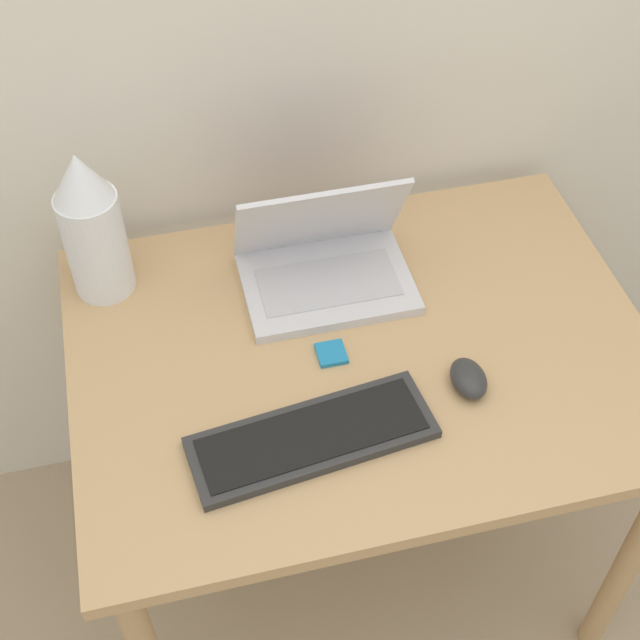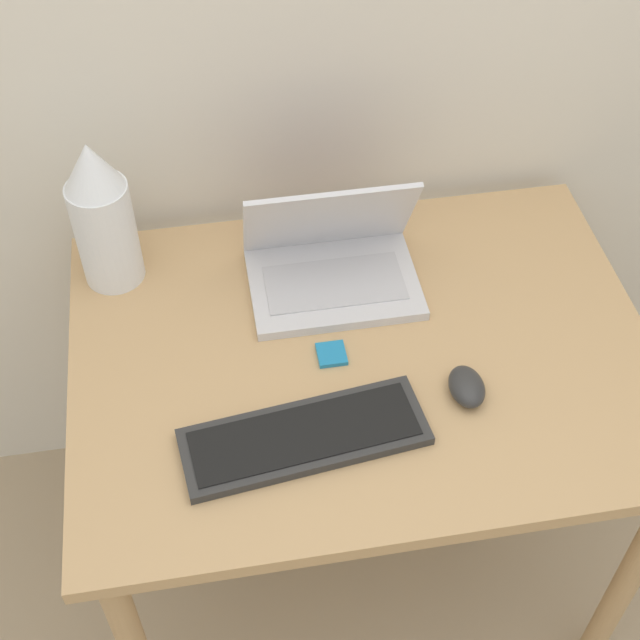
# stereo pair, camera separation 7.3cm
# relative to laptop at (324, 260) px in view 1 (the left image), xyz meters

# --- Properties ---
(desk) EXTENTS (1.06, 0.78, 0.77)m
(desk) POSITION_rel_laptop_xyz_m (0.03, -0.19, -0.15)
(desk) COLOR tan
(desk) RESTS_ON ground_plane
(laptop) EXTENTS (0.32, 0.24, 0.23)m
(laptop) POSITION_rel_laptop_xyz_m (0.00, 0.00, 0.00)
(laptop) COLOR silver
(laptop) RESTS_ON desk
(keyboard) EXTENTS (0.42, 0.19, 0.02)m
(keyboard) POSITION_rel_laptop_xyz_m (-0.11, -0.37, -0.04)
(keyboard) COLOR #2D2D2D
(keyboard) RESTS_ON desk
(mouse) EXTENTS (0.06, 0.09, 0.04)m
(mouse) POSITION_rel_laptop_xyz_m (0.18, -0.32, -0.03)
(mouse) COLOR #2D2D2D
(mouse) RESTS_ON desk
(vase) EXTENTS (0.12, 0.12, 0.31)m
(vase) POSITION_rel_laptop_xyz_m (-0.42, 0.08, 0.10)
(vase) COLOR white
(vase) RESTS_ON desk
(mp3_player) EXTENTS (0.05, 0.05, 0.01)m
(mp3_player) POSITION_rel_laptop_xyz_m (-0.03, -0.19, -0.05)
(mp3_player) COLOR #1E7FB7
(mp3_player) RESTS_ON desk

